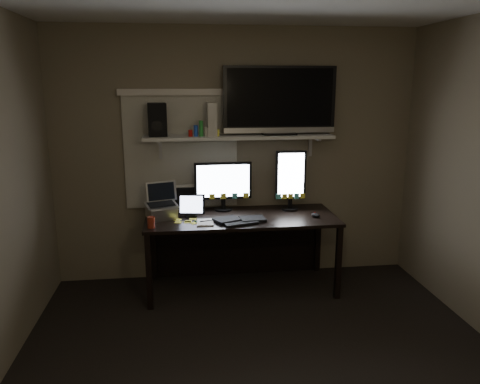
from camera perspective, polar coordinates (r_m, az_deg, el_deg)
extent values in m
plane|color=black|center=(3.47, 3.35, -21.40)|extent=(3.60, 3.60, 0.00)
plane|color=#695F4B|center=(4.69, -0.43, 4.40)|extent=(3.60, 0.00, 3.60)
cube|color=beige|center=(4.64, -7.19, 4.82)|extent=(1.10, 0.02, 1.10)
cube|color=black|center=(4.45, 0.15, -3.17)|extent=(1.80, 0.75, 0.03)
cube|color=black|center=(4.90, -0.38, -6.10)|extent=(1.80, 0.02, 0.70)
cube|color=black|center=(4.23, -11.04, -9.55)|extent=(0.05, 0.05, 0.70)
cube|color=black|center=(4.45, 11.89, -8.44)|extent=(0.05, 0.05, 0.70)
cube|color=black|center=(4.86, -10.54, -6.50)|extent=(0.05, 0.05, 0.70)
cube|color=black|center=(5.05, 9.44, -5.69)|extent=(0.05, 0.05, 0.70)
cube|color=beige|center=(4.49, -0.17, 6.77)|extent=(1.80, 0.35, 0.03)
cube|color=black|center=(4.60, -2.07, 0.75)|extent=(0.56, 0.07, 0.49)
cube|color=black|center=(4.63, 6.18, 1.46)|extent=(0.30, 0.06, 0.60)
cube|color=black|center=(4.29, -0.02, -3.39)|extent=(0.50, 0.31, 0.03)
ellipsoid|color=black|center=(4.47, 9.20, -2.80)|extent=(0.10, 0.12, 0.04)
cube|color=silver|center=(4.25, -4.27, -3.72)|extent=(0.16, 0.22, 0.01)
cube|color=black|center=(4.42, -5.95, -1.66)|extent=(0.27, 0.14, 0.22)
cube|color=black|center=(4.66, -6.74, -0.71)|extent=(0.20, 0.09, 0.25)
cube|color=#ACACB1|center=(4.39, -9.58, -1.18)|extent=(0.35, 0.31, 0.32)
cylinder|color=maroon|center=(4.16, -10.78, -3.65)|extent=(0.08, 0.08, 0.10)
cube|color=black|center=(4.53, 4.84, 11.04)|extent=(1.07, 0.20, 0.64)
cube|color=beige|center=(4.44, -3.47, 8.86)|extent=(0.09, 0.26, 0.31)
cube|color=black|center=(4.46, -10.06, 8.68)|extent=(0.19, 0.22, 0.30)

